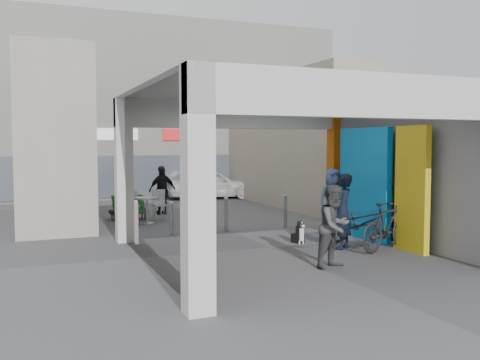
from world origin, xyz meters
name	(u,v)px	position (x,y,z in m)	size (l,w,h in m)	color
ground	(270,247)	(0.00, 0.00, 0.00)	(90.00, 90.00, 0.00)	#545459
arcade_canopy	(309,148)	(0.54, -0.82, 2.30)	(6.40, 6.45, 6.40)	beige
far_building	(144,110)	(0.00, 13.99, 3.99)	(18.00, 4.08, 8.00)	silver
plaza_bldg_left	(49,141)	(-4.50, 7.50, 2.50)	(2.00, 9.00, 5.00)	#A39C87
plaza_bldg_right	(293,141)	(4.50, 7.50, 2.50)	(2.00, 9.00, 5.00)	#A39C87
bollard_left	(171,219)	(-1.68, 2.56, 0.43)	(0.09, 0.09, 0.86)	gray
bollard_center	(226,215)	(-0.14, 2.58, 0.46)	(0.09, 0.09, 0.92)	gray
bollard_right	(285,211)	(1.65, 2.51, 0.47)	(0.09, 0.09, 0.93)	gray
advert_board_near	(190,259)	(-2.75, -2.72, 0.51)	(0.22, 0.55, 1.00)	white
advert_board_far	(136,222)	(-2.75, 1.83, 0.51)	(0.17, 0.56, 1.00)	white
cafe_set	(141,211)	(-1.99, 5.07, 0.34)	(1.58, 1.28, 0.96)	#98989C
produce_stand	(128,210)	(-2.22, 5.90, 0.30)	(1.16, 0.63, 0.76)	black
crate_stack	(191,201)	(0.44, 7.82, 0.28)	(0.49, 0.40, 0.56)	#1A5C1B
border_collie	(299,234)	(0.87, 0.22, 0.23)	(0.21, 0.42, 0.58)	black
man_with_dog	(343,211)	(1.46, -0.76, 0.86)	(0.63, 0.41, 1.72)	black
man_back_turned	(335,226)	(0.30, -2.27, 0.81)	(0.78, 0.61, 1.61)	#414244
man_elderly	(333,200)	(2.60, 1.50, 0.87)	(0.85, 0.55, 1.73)	#5772A9
man_crates	(162,190)	(-0.91, 6.71, 0.83)	(0.97, 0.40, 1.65)	black
bicycle_front	(363,222)	(2.29, -0.37, 0.52)	(0.69, 1.98, 1.04)	black
bicycle_rear	(388,226)	(2.30, -1.29, 0.55)	(0.52, 1.83, 1.10)	black
white_van	(211,184)	(2.26, 10.95, 0.65)	(1.54, 3.83, 1.31)	silver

